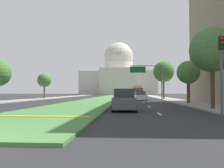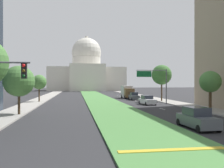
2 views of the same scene
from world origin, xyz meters
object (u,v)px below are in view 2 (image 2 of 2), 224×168
at_px(sedan_midblock, 147,100).
at_px(sedan_distant, 134,96).
at_px(box_truck_delivery, 127,92).
at_px(street_tree_right_mid, 210,82).
at_px(overhead_guide_sign, 155,79).
at_px(street_tree_left_far, 39,82).
at_px(sedan_lead_stopped, 197,119).
at_px(street_tree_left_mid, 19,81).
at_px(street_tree_right_far, 162,75).
at_px(capitol_building, 87,71).

relative_size(sedan_midblock, sedan_distant, 1.16).
bearing_deg(sedan_midblock, box_truck_delivery, 89.54).
bearing_deg(sedan_midblock, street_tree_right_mid, -63.86).
height_order(street_tree_right_mid, sedan_midblock, street_tree_right_mid).
relative_size(overhead_guide_sign, sedan_midblock, 1.37).
relative_size(street_tree_left_far, box_truck_delivery, 0.88).
bearing_deg(street_tree_left_far, sedan_lead_stopped, -60.40).
height_order(street_tree_left_far, sedan_distant, street_tree_left_far).
relative_size(street_tree_left_mid, street_tree_left_far, 1.08).
height_order(street_tree_right_mid, street_tree_right_far, street_tree_right_far).
height_order(sedan_lead_stopped, sedan_distant, sedan_lead_stopped).
relative_size(street_tree_left_mid, street_tree_right_far, 0.78).
bearing_deg(capitol_building, sedan_distant, -83.91).
height_order(street_tree_right_far, sedan_lead_stopped, street_tree_right_far).
bearing_deg(street_tree_right_far, overhead_guide_sign, -120.67).
bearing_deg(street_tree_left_mid, box_truck_delivery, 57.04).
relative_size(street_tree_right_mid, street_tree_left_far, 1.00).
bearing_deg(street_tree_left_mid, overhead_guide_sign, 30.96).
bearing_deg(sedan_distant, sedan_lead_stopped, -94.66).
xyz_separation_m(street_tree_right_mid, box_truck_delivery, (-5.50, 29.82, -2.40)).
bearing_deg(sedan_lead_stopped, sedan_distant, 85.34).
xyz_separation_m(street_tree_left_mid, sedan_distant, (20.12, 24.43, -3.31)).
bearing_deg(sedan_midblock, sedan_distant, 88.01).
distance_m(street_tree_right_mid, box_truck_delivery, 30.42).
bearing_deg(sedan_lead_stopped, box_truck_delivery, 86.40).
distance_m(street_tree_left_mid, sedan_distant, 31.82).
distance_m(overhead_guide_sign, street_tree_right_mid, 12.70).
bearing_deg(street_tree_right_far, capitol_building, 98.82).
distance_m(overhead_guide_sign, street_tree_left_far, 23.17).
bearing_deg(overhead_guide_sign, sedan_midblock, -162.45).
distance_m(overhead_guide_sign, street_tree_left_mid, 24.90).
height_order(street_tree_left_far, box_truck_delivery, street_tree_left_far).
height_order(overhead_guide_sign, sedan_lead_stopped, overhead_guide_sign).
distance_m(overhead_guide_sign, box_truck_delivery, 18.10).
bearing_deg(street_tree_right_far, sedan_lead_stopped, -104.14).
relative_size(overhead_guide_sign, street_tree_right_mid, 1.16).
distance_m(street_tree_left_far, sedan_lead_stopped, 36.18).
xyz_separation_m(street_tree_left_far, sedan_lead_stopped, (17.80, -31.33, -3.24)).
distance_m(sedan_lead_stopped, sedan_distant, 35.62).
bearing_deg(street_tree_right_far, box_truck_delivery, 111.36).
xyz_separation_m(street_tree_right_far, sedan_lead_stopped, (-7.41, -29.42, -4.78)).
relative_size(street_tree_left_mid, box_truck_delivery, 0.94).
relative_size(street_tree_right_mid, sedan_midblock, 1.18).
relative_size(capitol_building, sedan_midblock, 8.15).
bearing_deg(overhead_guide_sign, capitol_building, 96.08).
distance_m(sedan_lead_stopped, box_truck_delivery, 41.76).
distance_m(street_tree_left_far, sedan_midblock, 22.03).
relative_size(sedan_lead_stopped, sedan_midblock, 0.96).
xyz_separation_m(street_tree_right_mid, street_tree_left_far, (-25.92, 19.49, 0.02)).
distance_m(capitol_building, sedan_midblock, 86.57).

